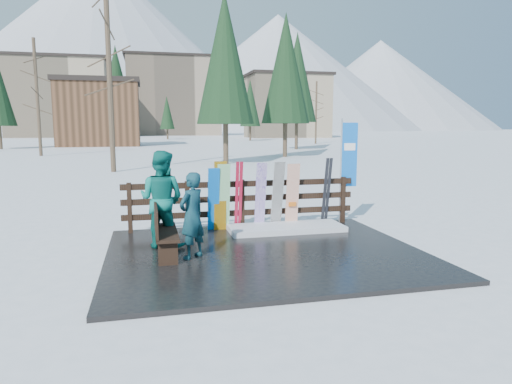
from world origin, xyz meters
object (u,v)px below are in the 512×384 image
object	(u,v)px
snowboard_5	(292,195)
person_back	(162,199)
snowboard_3	(261,196)
snowboard_0	(214,199)
person_front	(192,215)
snowboard_1	(224,197)
snowboard_2	(220,196)
rental_flag	(347,159)
snowboard_4	(278,195)
bench	(162,229)

from	to	relation	value
snowboard_5	person_back	xyz separation A→B (m)	(-3.11, -1.17, 0.20)
snowboard_3	snowboard_5	xyz separation A→B (m)	(0.79, 0.00, -0.02)
snowboard_0	person_front	world-z (taller)	person_front
snowboard_1	snowboard_2	xyz separation A→B (m)	(-0.08, -0.00, 0.03)
snowboard_1	person_front	bearing A→B (deg)	-113.87
person_front	person_back	distance (m)	1.08
person_back	rental_flag	bearing A→B (deg)	-133.32
snowboard_2	snowboard_5	xyz separation A→B (m)	(1.75, 0.00, -0.04)
snowboard_5	snowboard_4	bearing A→B (deg)	-180.00
snowboard_3	person_front	world-z (taller)	person_front
rental_flag	snowboard_0	bearing A→B (deg)	-175.50
snowboard_2	rental_flag	xyz separation A→B (m)	(3.28, 0.27, 0.79)
snowboard_2	person_front	size ratio (longest dim) A/B	1.03
snowboard_1	snowboard_0	bearing A→B (deg)	-180.00
snowboard_1	snowboard_4	distance (m)	1.30
bench	snowboard_2	bearing A→B (deg)	53.34
snowboard_4	snowboard_1	bearing A→B (deg)	180.00
snowboard_0	snowboard_2	size ratio (longest dim) A/B	0.92
rental_flag	person_back	distance (m)	4.90
snowboard_5	snowboard_0	bearing A→B (deg)	-180.00
snowboard_1	snowboard_5	size ratio (longest dim) A/B	1.02
bench	snowboard_5	size ratio (longest dim) A/B	0.97
snowboard_5	person_front	bearing A→B (deg)	-141.05
bench	snowboard_0	distance (m)	2.25
snowboard_1	person_back	xyz separation A→B (m)	(-1.44, -1.17, 0.19)
snowboard_5	snowboard_3	bearing A→B (deg)	-180.00
snowboard_3	snowboard_4	distance (m)	0.42
snowboard_3	person_back	bearing A→B (deg)	-153.35
snowboard_3	person_front	size ratio (longest dim) A/B	1.01
person_back	bench	bearing A→B (deg)	117.33
bench	snowboard_5	bearing A→B (deg)	30.73
snowboard_0	snowboard_3	size ratio (longest dim) A/B	0.93
snowboard_3	person_back	xyz separation A→B (m)	(-2.32, -1.17, 0.18)
person_back	snowboard_5	bearing A→B (deg)	-129.99
snowboard_0	person_front	size ratio (longest dim) A/B	0.94
rental_flag	snowboard_3	bearing A→B (deg)	-173.34
snowboard_4	person_front	world-z (taller)	snowboard_4
snowboard_3	snowboard_5	world-z (taller)	snowboard_3
snowboard_4	rental_flag	world-z (taller)	rental_flag
snowboard_1	person_back	size ratio (longest dim) A/B	0.81
snowboard_0	person_front	distance (m)	2.22
snowboard_2	person_back	size ratio (longest dim) A/B	0.84
bench	snowboard_2	distance (m)	2.35
snowboard_3	rental_flag	distance (m)	2.47
snowboard_4	rental_flag	xyz separation A→B (m)	(1.89, 0.27, 0.81)
snowboard_0	snowboard_3	distance (m)	1.12
person_front	snowboard_5	bearing A→B (deg)	177.60
snowboard_4	rental_flag	bearing A→B (deg)	8.11
snowboard_0	snowboard_3	bearing A→B (deg)	0.00
snowboard_3	snowboard_5	bearing A→B (deg)	0.00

